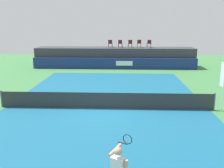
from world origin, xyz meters
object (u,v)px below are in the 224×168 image
Objects in this scene: spectator_chair_right at (139,43)px; spectator_chair_far_right at (149,43)px; net_post_near at (2,99)px; net_post_far at (214,102)px; spectator_chair_left at (120,43)px; spectator_chair_center at (130,43)px; tennis_ball at (131,96)px; spectator_chair_far_left at (110,43)px; umpire_chair at (223,83)px.

spectator_chair_right is 1.00× the size of spectator_chair_far_right.
net_post_far is (12.40, 0.00, 0.00)m from net_post_near.
spectator_chair_left is 1.00× the size of spectator_chair_center.
spectator_chair_left and spectator_chair_far_right have the same top height.
net_post_near is 14.71× the size of tennis_ball.
spectator_chair_far_right is (2.15, 0.12, 0.00)m from spectator_chair_center.
spectator_chair_left is 16.17m from net_post_far.
spectator_chair_far_right is (4.41, 0.16, 0.00)m from spectator_chair_far_left.
spectator_chair_far_right is at bearing 3.09° from spectator_chair_left.
spectator_chair_left is (1.13, -0.02, 0.00)m from spectator_chair_far_left.
spectator_chair_far_left is 1.00× the size of spectator_chair_right.
net_post_near is at bearing -123.60° from spectator_chair_far_right.
spectator_chair_far_left is at bearing -179.19° from spectator_chair_center.
tennis_ball is (-5.05, 2.63, -1.55)m from umpire_chair.
spectator_chair_center is at bearing -157.33° from spectator_chair_right.
spectator_chair_center is (2.26, 0.03, 0.00)m from spectator_chair_far_left.
spectator_chair_far_left is at bearing 69.27° from net_post_near.
spectator_chair_far_left is 1.13m from spectator_chair_left.
net_post_far is (-0.40, 0.01, -1.09)m from umpire_chair.
spectator_chair_center reaches higher than net_post_far.
spectator_chair_center reaches higher than tennis_ball.
spectator_chair_far_right is at bearing 79.44° from tennis_ball.
net_post_far is at bearing 0.00° from net_post_near.
spectator_chair_right is at bearing 59.89° from net_post_near.
spectator_chair_center reaches higher than net_post_near.
spectator_chair_far_right is (1.10, -0.31, 0.00)m from spectator_chair_right.
spectator_chair_center is 15.87m from net_post_far.
spectator_chair_far_right is 18.38m from net_post_near.
net_post_far is at bearing 178.26° from umpire_chair.
spectator_chair_left is at bearing -176.91° from spectator_chair_far_right.
tennis_ball is (2.06, -12.43, -2.66)m from spectator_chair_far_left.
spectator_chair_far_left is 12.88m from tennis_ball.
umpire_chair is 40.59× the size of tennis_ball.
net_post_far is (3.40, -15.51, -2.19)m from spectator_chair_right.
spectator_chair_far_left is 0.32× the size of umpire_chair.
net_post_far is at bearing -69.64° from spectator_chair_left.
spectator_chair_center is 0.89× the size of net_post_far.
net_post_near is (-7.95, -15.08, -2.19)m from spectator_chair_center.
spectator_chair_far_left is 3.34m from spectator_chair_right.
net_post_far is (6.71, -15.04, -2.19)m from spectator_chair_far_left.
tennis_ball is (-0.20, -12.46, -2.66)m from spectator_chair_center.
spectator_chair_far_left and spectator_chair_far_right have the same top height.
umpire_chair is 2.76× the size of net_post_near.
spectator_chair_left is at bearing -167.29° from spectator_chair_right.
spectator_chair_right reaches higher than net_post_far.
spectator_chair_far_right is 0.32× the size of umpire_chair.
umpire_chair is at bearing -27.47° from tennis_ball.
spectator_chair_left is 0.32× the size of umpire_chair.
spectator_chair_left is at bearing -177.32° from spectator_chair_center.
spectator_chair_center is 0.89× the size of net_post_near.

